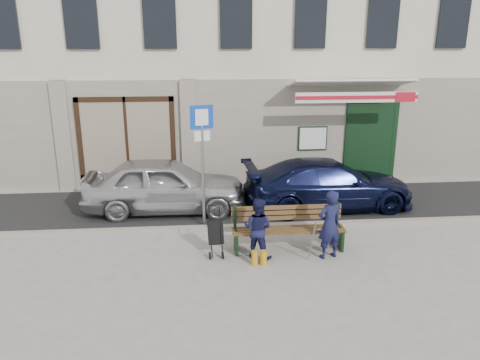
{
  "coord_description": "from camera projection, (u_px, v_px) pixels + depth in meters",
  "views": [
    {
      "loc": [
        -1.07,
        -8.7,
        4.37
      ],
      "look_at": [
        -0.18,
        1.6,
        1.2
      ],
      "focal_mm": 35.0,
      "sensor_mm": 36.0,
      "label": 1
    }
  ],
  "objects": [
    {
      "name": "man",
      "position": [
        329.0,
        225.0,
        9.48
      ],
      "size": [
        0.61,
        0.5,
        1.45
      ],
      "primitive_type": "imported",
      "rotation": [
        0.0,
        0.0,
        3.47
      ],
      "color": "#15183C",
      "rests_on": "ground"
    },
    {
      "name": "stroller",
      "position": [
        216.0,
        234.0,
        9.67
      ],
      "size": [
        0.35,
        0.46,
        1.06
      ],
      "rotation": [
        0.0,
        0.0,
        0.16
      ],
      "color": "black",
      "rests_on": "ground"
    },
    {
      "name": "bench",
      "position": [
        286.0,
        229.0,
        9.92
      ],
      "size": [
        2.4,
        1.17,
        0.98
      ],
      "color": "brown",
      "rests_on": "ground"
    },
    {
      "name": "building",
      "position": [
        228.0,
        19.0,
        16.25
      ],
      "size": [
        20.0,
        8.27,
        10.0
      ],
      "color": "beige",
      "rests_on": "ground"
    },
    {
      "name": "woman",
      "position": [
        258.0,
        228.0,
        9.51
      ],
      "size": [
        0.77,
        0.72,
        1.28
      ],
      "primitive_type": "imported",
      "rotation": [
        0.0,
        0.0,
        2.66
      ],
      "color": "#15173B",
      "rests_on": "ground"
    },
    {
      "name": "parking_sign",
      "position": [
        202.0,
        146.0,
        10.73
      ],
      "size": [
        0.53,
        0.17,
        2.91
      ],
      "rotation": [
        0.0,
        0.0,
        0.26
      ],
      "color": "gray",
      "rests_on": "ground"
    },
    {
      "name": "car_navy",
      "position": [
        328.0,
        184.0,
        12.34
      ],
      "size": [
        4.59,
        2.11,
        1.3
      ],
      "primitive_type": "imported",
      "rotation": [
        0.0,
        0.0,
        1.64
      ],
      "color": "black",
      "rests_on": "ground"
    },
    {
      "name": "ground",
      "position": [
        255.0,
        258.0,
        9.66
      ],
      "size": [
        80.0,
        80.0,
        0.0
      ],
      "primitive_type": "plane",
      "color": "#9E9991",
      "rests_on": "ground"
    },
    {
      "name": "car_silver",
      "position": [
        165.0,
        185.0,
        12.09
      ],
      "size": [
        4.18,
        1.76,
        1.41
      ],
      "primitive_type": "imported",
      "rotation": [
        0.0,
        0.0,
        1.55
      ],
      "color": "silver",
      "rests_on": "ground"
    },
    {
      "name": "curb",
      "position": [
        248.0,
        227.0,
        11.07
      ],
      "size": [
        60.0,
        0.18,
        0.12
      ],
      "primitive_type": "cube",
      "color": "#9E9384",
      "rests_on": "ground"
    },
    {
      "name": "asphalt_lane",
      "position": [
        242.0,
        206.0,
        12.61
      ],
      "size": [
        60.0,
        3.2,
        0.01
      ],
      "primitive_type": "cube",
      "color": "#282828",
      "rests_on": "ground"
    }
  ]
}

